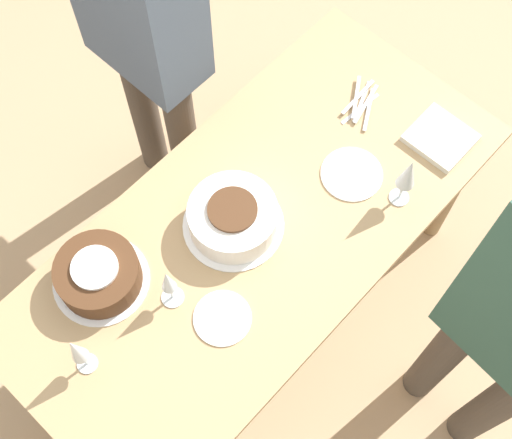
{
  "coord_description": "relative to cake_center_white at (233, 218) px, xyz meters",
  "views": [
    {
      "loc": [
        0.66,
        0.61,
        2.69
      ],
      "look_at": [
        0.0,
        0.0,
        0.79
      ],
      "focal_mm": 50.0,
      "sensor_mm": 36.0,
      "label": 1
    }
  ],
  "objects": [
    {
      "name": "ground_plane",
      "position": [
        -0.04,
        0.05,
        -0.8
      ],
      "size": [
        12.0,
        12.0,
        0.0
      ],
      "primitive_type": "plane",
      "color": "tan"
    },
    {
      "name": "dining_table",
      "position": [
        -0.04,
        0.05,
        -0.17
      ],
      "size": [
        1.64,
        0.76,
        0.74
      ],
      "color": "tan",
      "rests_on": "ground_plane"
    },
    {
      "name": "cake_center_white",
      "position": [
        0.0,
        0.0,
        0.0
      ],
      "size": [
        0.31,
        0.31,
        0.11
      ],
      "color": "white",
      "rests_on": "dining_table"
    },
    {
      "name": "cake_front_chocolate",
      "position": [
        0.39,
        -0.16,
        -0.0
      ],
      "size": [
        0.28,
        0.28,
        0.11
      ],
      "color": "white",
      "rests_on": "dining_table"
    },
    {
      "name": "wine_glass_near",
      "position": [
        0.28,
        0.03,
        0.07
      ],
      "size": [
        0.07,
        0.07,
        0.19
      ],
      "color": "silver",
      "rests_on": "dining_table"
    },
    {
      "name": "wine_glass_far",
      "position": [
        0.58,
        -0.0,
        0.09
      ],
      "size": [
        0.06,
        0.06,
        0.21
      ],
      "color": "silver",
      "rests_on": "dining_table"
    },
    {
      "name": "wine_glass_extra",
      "position": [
        -0.41,
        0.31,
        0.09
      ],
      "size": [
        0.06,
        0.06,
        0.22
      ],
      "color": "silver",
      "rests_on": "dining_table"
    },
    {
      "name": "dessert_plate_left",
      "position": [
        -0.38,
        0.15,
        -0.05
      ],
      "size": [
        0.19,
        0.19,
        0.01
      ],
      "color": "white",
      "rests_on": "dining_table"
    },
    {
      "name": "dessert_plate_right",
      "position": [
        0.23,
        0.18,
        -0.05
      ],
      "size": [
        0.17,
        0.17,
        0.01
      ],
      "color": "white",
      "rests_on": "dining_table"
    },
    {
      "name": "fork_pile",
      "position": [
        -0.6,
        0.01,
        -0.04
      ],
      "size": [
        0.19,
        0.15,
        0.02
      ],
      "color": "silver",
      "rests_on": "dining_table"
    },
    {
      "name": "napkin_stack",
      "position": [
        -0.67,
        0.28,
        -0.04
      ],
      "size": [
        0.18,
        0.19,
        0.02
      ],
      "color": "silver",
      "rests_on": "dining_table"
    },
    {
      "name": "person_cutting",
      "position": [
        -0.24,
        -0.62,
        0.17
      ],
      "size": [
        0.22,
        0.4,
        1.61
      ],
      "rotation": [
        0.0,
        0.0,
        1.57
      ],
      "color": "#4C4238",
      "rests_on": "ground_plane"
    }
  ]
}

